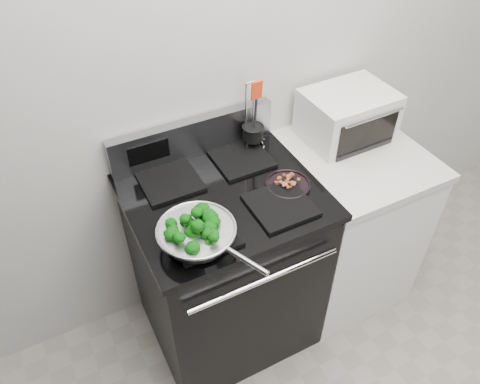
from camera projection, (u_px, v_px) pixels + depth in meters
back_wall at (250, 54)px, 1.98m from camera, size 4.00×0.02×2.70m
gas_range at (226, 265)px, 2.23m from camera, size 0.79×0.69×1.13m
counter at (342, 222)px, 2.48m from camera, size 0.62×0.68×0.92m
skillet at (197, 234)px, 1.69m from camera, size 0.29×0.44×0.06m
broccoli_pile at (196, 230)px, 1.68m from camera, size 0.23×0.23×0.08m
bacon_plate at (288, 183)px, 1.95m from camera, size 0.19×0.19×0.04m
utensil_holder at (253, 136)px, 2.12m from camera, size 0.11×0.11×0.34m
toaster_oven at (347, 115)px, 2.20m from camera, size 0.41×0.32×0.23m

